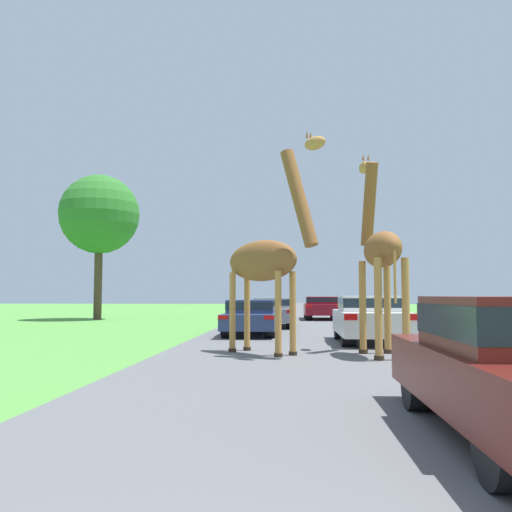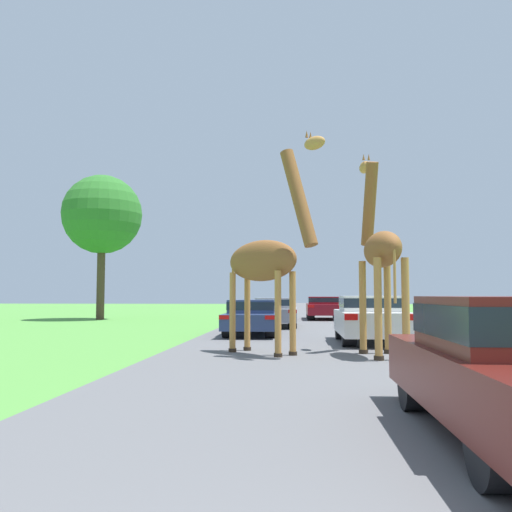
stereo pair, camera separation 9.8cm
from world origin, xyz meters
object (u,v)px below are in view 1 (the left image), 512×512
at_px(giraffe_near_road, 268,256).
at_px(car_queue_left, 370,318).
at_px(car_far_ahead, 322,307).
at_px(car_verge_right, 251,316).
at_px(car_queue_right, 274,311).
at_px(giraffe_companion, 380,252).
at_px(tree_centre_back, 99,215).

bearing_deg(giraffe_near_road, car_queue_left, 179.44).
relative_size(giraffe_near_road, car_far_ahead, 1.08).
bearing_deg(car_queue_left, car_verge_right, 142.28).
xyz_separation_m(car_queue_right, car_queue_left, (3.06, -7.85, 0.05)).
bearing_deg(car_verge_right, car_far_ahead, 75.80).
xyz_separation_m(giraffe_companion, tree_centre_back, (-12.89, 17.01, 3.50)).
distance_m(giraffe_companion, car_far_ahead, 18.45).
relative_size(giraffe_near_road, tree_centre_back, 0.62).
bearing_deg(tree_centre_back, car_far_ahead, 6.16).
distance_m(giraffe_companion, tree_centre_back, 21.63).
xyz_separation_m(giraffe_near_road, car_queue_right, (-0.23, 11.04, -1.62)).
height_order(car_far_ahead, car_verge_right, car_far_ahead).
distance_m(giraffe_near_road, tree_centre_back, 20.05).
distance_m(giraffe_companion, car_queue_left, 3.75).
bearing_deg(car_verge_right, tree_centre_back, 131.07).
relative_size(car_queue_right, car_queue_left, 1.18).
height_order(giraffe_companion, tree_centre_back, tree_centre_back).
bearing_deg(car_queue_right, car_verge_right, -96.98).
bearing_deg(car_verge_right, giraffe_near_road, -82.00).
bearing_deg(giraffe_companion, car_far_ahead, 83.83).
bearing_deg(car_verge_right, giraffe_companion, -60.82).
distance_m(giraffe_companion, car_queue_right, 11.69).
bearing_deg(tree_centre_back, car_queue_right, -30.06).
height_order(car_queue_left, car_far_ahead, car_queue_left).
xyz_separation_m(car_queue_left, car_far_ahead, (-0.59, 15.00, -0.03)).
relative_size(giraffe_near_road, car_verge_right, 1.18).
bearing_deg(car_queue_left, car_queue_right, 111.30).
distance_m(car_far_ahead, car_verge_right, 12.55).
height_order(giraffe_companion, car_queue_left, giraffe_companion).
xyz_separation_m(giraffe_near_road, car_verge_right, (-0.85, 6.03, -1.65)).
xyz_separation_m(giraffe_companion, car_queue_right, (-2.85, 11.21, -1.71)).
bearing_deg(car_queue_right, car_queue_left, -68.70).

